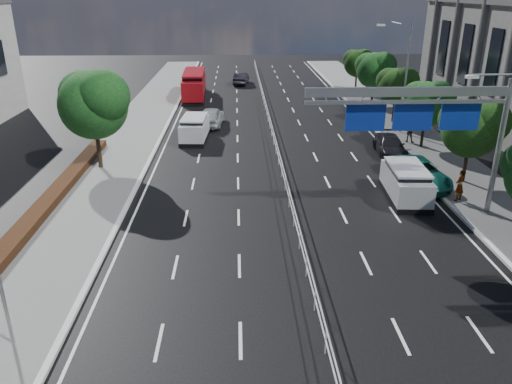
{
  "coord_description": "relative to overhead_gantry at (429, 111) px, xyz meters",
  "views": [
    {
      "loc": [
        -2.8,
        -14.02,
        11.26
      ],
      "look_at": [
        -1.97,
        7.64,
        2.4
      ],
      "focal_mm": 35.0,
      "sensor_mm": 36.0,
      "label": 1
    }
  ],
  "objects": [
    {
      "name": "far_tree_h",
      "position": [
        4.5,
        34.43,
        -2.18
      ],
      "size": [
        3.41,
        3.18,
        4.91
      ],
      "color": "black",
      "rests_on": "ground"
    },
    {
      "name": "pedestrian_a",
      "position": [
        2.86,
        1.42,
        -4.55
      ],
      "size": [
        0.79,
        0.75,
        1.82
      ],
      "primitive_type": "imported",
      "rotation": [
        0.0,
        0.0,
        3.81
      ],
      "color": "gray",
      "rests_on": "sidewalk_far"
    },
    {
      "name": "overhead_gantry",
      "position": [
        0.0,
        0.0,
        0.0
      ],
      "size": [
        10.24,
        0.38,
        7.45
      ],
      "color": "gray",
      "rests_on": "ground"
    },
    {
      "name": "far_tree_f",
      "position": [
        4.5,
        19.43,
        -2.12
      ],
      "size": [
        3.52,
        3.28,
        5.02
      ],
      "color": "black",
      "rests_on": "ground"
    },
    {
      "name": "streetlight_far",
      "position": [
        3.76,
        15.95,
        -0.4
      ],
      "size": [
        2.78,
        2.4,
        9.0
      ],
      "color": "gray",
      "rests_on": "ground"
    },
    {
      "name": "pedestrian_b",
      "position": [
        3.82,
        13.05,
        -4.63
      ],
      "size": [
        1.0,
        0.91,
        1.67
      ],
      "primitive_type": "imported",
      "rotation": [
        0.0,
        0.0,
        2.73
      ],
      "color": "gray",
      "rests_on": "sidewalk_far"
    },
    {
      "name": "white_minivan",
      "position": [
        -12.94,
        14.65,
        -4.66
      ],
      "size": [
        2.19,
        4.54,
        1.93
      ],
      "rotation": [
        0.0,
        0.0,
        -0.06
      ],
      "color": "black",
      "rests_on": "ground"
    },
    {
      "name": "median_fence",
      "position": [
        -6.74,
        12.45,
        -5.08
      ],
      "size": [
        0.05,
        85.0,
        1.02
      ],
      "color": "silver",
      "rests_on": "ground"
    },
    {
      "name": "parked_car_teal",
      "position": [
        1.56,
        4.35,
        -4.83
      ],
      "size": [
        2.93,
        5.72,
        1.55
      ],
      "primitive_type": "imported",
      "rotation": [
        0.0,
        0.0,
        0.07
      ],
      "color": "#15625A",
      "rests_on": "ground"
    },
    {
      "name": "ground",
      "position": [
        -6.74,
        -10.05,
        -5.61
      ],
      "size": [
        160.0,
        160.0,
        0.0
      ],
      "primitive_type": "plane",
      "color": "black",
      "rests_on": "ground"
    },
    {
      "name": "silver_minivan",
      "position": [
        0.06,
        2.17,
        -4.64
      ],
      "size": [
        2.28,
        4.84,
        1.96
      ],
      "rotation": [
        0.0,
        0.0,
        -0.06
      ],
      "color": "black",
      "rests_on": "ground"
    },
    {
      "name": "red_bus",
      "position": [
        -14.24,
        31.62,
        -4.11
      ],
      "size": [
        2.57,
        9.66,
        2.87
      ],
      "rotation": [
        0.0,
        0.0,
        0.03
      ],
      "color": "black",
      "rests_on": "ground"
    },
    {
      "name": "far_tree_d",
      "position": [
        4.51,
        4.42,
        -1.92
      ],
      "size": [
        3.85,
        3.59,
        5.34
      ],
      "color": "black",
      "rests_on": "ground"
    },
    {
      "name": "parked_car_dark",
      "position": [
        1.56,
        10.42,
        -4.93
      ],
      "size": [
        2.21,
        4.75,
        1.34
      ],
      "primitive_type": "imported",
      "rotation": [
        0.0,
        0.0,
        -0.07
      ],
      "color": "black",
      "rests_on": "ground"
    },
    {
      "name": "far_tree_g",
      "position": [
        4.51,
        26.92,
        -1.85
      ],
      "size": [
        3.96,
        3.69,
        5.45
      ],
      "color": "black",
      "rests_on": "ground"
    },
    {
      "name": "far_tree_e",
      "position": [
        4.51,
        11.93,
        -2.05
      ],
      "size": [
        3.63,
        3.38,
        5.13
      ],
      "color": "black",
      "rests_on": "ground"
    },
    {
      "name": "kerb_near",
      "position": [
        -15.74,
        -10.05,
        -5.54
      ],
      "size": [
        0.25,
        140.0,
        0.15
      ],
      "primitive_type": "cube",
      "color": "silver",
      "rests_on": "ground"
    },
    {
      "name": "near_tree_back",
      "position": [
        -18.68,
        7.92,
        -1.0
      ],
      "size": [
        4.84,
        4.51,
        6.69
      ],
      "color": "black",
      "rests_on": "ground"
    },
    {
      "name": "near_car_dark",
      "position": [
        -8.95,
        39.72,
        -4.88
      ],
      "size": [
        2.12,
        4.6,
        1.46
      ],
      "primitive_type": "imported",
      "rotation": [
        0.0,
        0.0,
        3.01
      ],
      "color": "black",
      "rests_on": "ground"
    },
    {
      "name": "near_car_silver",
      "position": [
        -11.81,
        19.26,
        -4.79
      ],
      "size": [
        2.44,
        4.95,
        1.62
      ],
      "primitive_type": "imported",
      "rotation": [
        0.0,
        0.0,
        3.03
      ],
      "color": "#AAADB2",
      "rests_on": "ground"
    }
  ]
}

